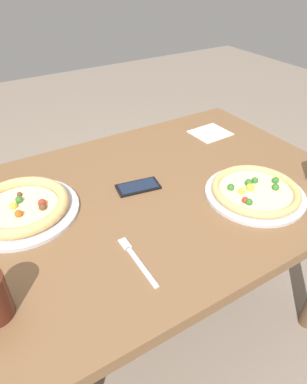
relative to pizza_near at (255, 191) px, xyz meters
The scene contains 7 objects.
ground_plane 0.84m from the pizza_near, 143.88° to the left, with size 8.00×8.00×0.00m, color gray.
dining_table 0.36m from the pizza_near, 143.88° to the left, with size 1.36×0.93×0.75m.
pizza_near is the anchor object (origin of this frame).
pizza_far 0.77m from the pizza_near, 155.31° to the left, with size 0.36×0.36×0.05m.
paper_napkin 0.49m from the pizza_near, 68.67° to the left, with size 0.16×0.14×0.00m, color white.
fork 0.49m from the pizza_near, behind, with size 0.02×0.20×0.00m.
cell_phone 0.40m from the pizza_near, 141.90° to the left, with size 0.16×0.10×0.01m.
Camera 1 is at (-0.51, -0.82, 1.44)m, focal length 32.08 mm.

